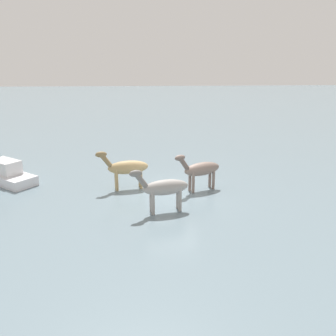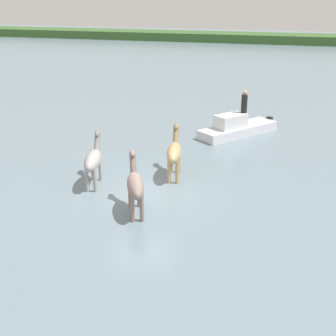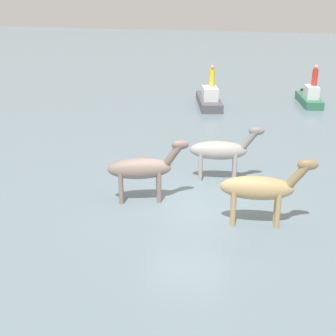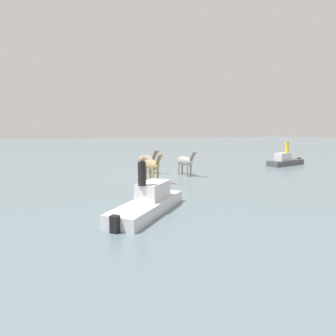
{
  "view_description": "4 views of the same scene",
  "coord_description": "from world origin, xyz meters",
  "px_view_note": "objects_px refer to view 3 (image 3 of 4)",
  "views": [
    {
      "loc": [
        -15.38,
        1.17,
        6.0
      ],
      "look_at": [
        0.38,
        0.15,
        1.11
      ],
      "focal_mm": 36.58,
      "sensor_mm": 36.0,
      "label": 1
    },
    {
      "loc": [
        5.26,
        -15.28,
        7.35
      ],
      "look_at": [
        0.74,
        0.9,
        0.87
      ],
      "focal_mm": 49.86,
      "sensor_mm": 36.0,
      "label": 2
    },
    {
      "loc": [
        11.66,
        3.18,
        5.85
      ],
      "look_at": [
        -0.23,
        -0.74,
        1.0
      ],
      "focal_mm": 46.55,
      "sensor_mm": 36.0,
      "label": 3
    },
    {
      "loc": [
        4.73,
        20.28,
        3.49
      ],
      "look_at": [
        -0.84,
        0.68,
        0.63
      ],
      "focal_mm": 30.82,
      "sensor_mm": 36.0,
      "label": 4
    }
  ],
  "objects_px": {
    "boat_launch_far": "(309,99)",
    "horse_gray_outer": "(221,151)",
    "person_helmsman_aft": "(212,76)",
    "horse_dark_mare": "(260,188)",
    "boat_tender_starboard": "(209,101)",
    "person_watcher_seated": "(315,76)",
    "horse_dun_straggler": "(142,169)"
  },
  "relations": [
    {
      "from": "horse_dark_mare",
      "to": "boat_tender_starboard",
      "type": "relative_size",
      "value": 0.58
    },
    {
      "from": "horse_dun_straggler",
      "to": "boat_launch_far",
      "type": "relative_size",
      "value": 0.64
    },
    {
      "from": "boat_launch_far",
      "to": "person_helmsman_aft",
      "type": "xyz_separation_m",
      "value": [
        2.3,
        -5.46,
        1.43
      ]
    },
    {
      "from": "boat_launch_far",
      "to": "person_helmsman_aft",
      "type": "bearing_deg",
      "value": -80.51
    },
    {
      "from": "horse_dun_straggler",
      "to": "horse_gray_outer",
      "type": "bearing_deg",
      "value": 28.1
    },
    {
      "from": "horse_dark_mare",
      "to": "boat_tender_starboard",
      "type": "bearing_deg",
      "value": 97.55
    },
    {
      "from": "boat_launch_far",
      "to": "boat_tender_starboard",
      "type": "distance_m",
      "value": 6.06
    },
    {
      "from": "horse_dun_straggler",
      "to": "person_helmsman_aft",
      "type": "bearing_deg",
      "value": 70.42
    },
    {
      "from": "horse_gray_outer",
      "to": "person_helmsman_aft",
      "type": "xyz_separation_m",
      "value": [
        -10.94,
        -2.83,
        0.66
      ]
    },
    {
      "from": "horse_gray_outer",
      "to": "person_helmsman_aft",
      "type": "height_order",
      "value": "person_helmsman_aft"
    },
    {
      "from": "boat_launch_far",
      "to": "horse_gray_outer",
      "type": "bearing_deg",
      "value": -24.56
    },
    {
      "from": "horse_gray_outer",
      "to": "boat_tender_starboard",
      "type": "distance_m",
      "value": 11.35
    },
    {
      "from": "horse_dark_mare",
      "to": "horse_dun_straggler",
      "type": "relative_size",
      "value": 1.06
    },
    {
      "from": "boat_tender_starboard",
      "to": "horse_dark_mare",
      "type": "bearing_deg",
      "value": -0.62
    },
    {
      "from": "horse_gray_outer",
      "to": "person_helmsman_aft",
      "type": "relative_size",
      "value": 2.1
    },
    {
      "from": "horse_gray_outer",
      "to": "person_watcher_seated",
      "type": "relative_size",
      "value": 2.1
    },
    {
      "from": "boat_tender_starboard",
      "to": "horse_dun_straggler",
      "type": "bearing_deg",
      "value": -14.71
    },
    {
      "from": "horse_dun_straggler",
      "to": "boat_launch_far",
      "type": "bearing_deg",
      "value": 50.3
    },
    {
      "from": "horse_dark_mare",
      "to": "person_watcher_seated",
      "type": "xyz_separation_m",
      "value": [
        -15.96,
        1.14,
        0.62
      ]
    },
    {
      "from": "horse_dark_mare",
      "to": "boat_launch_far",
      "type": "height_order",
      "value": "horse_dark_mare"
    },
    {
      "from": "horse_gray_outer",
      "to": "person_watcher_seated",
      "type": "bearing_deg",
      "value": 64.75
    },
    {
      "from": "boat_launch_far",
      "to": "horse_dun_straggler",
      "type": "bearing_deg",
      "value": -29.51
    },
    {
      "from": "horse_dun_straggler",
      "to": "person_watcher_seated",
      "type": "bearing_deg",
      "value": 49.58
    },
    {
      "from": "boat_launch_far",
      "to": "person_helmsman_aft",
      "type": "distance_m",
      "value": 6.1
    },
    {
      "from": "horse_dark_mare",
      "to": "person_helmsman_aft",
      "type": "relative_size",
      "value": 2.15
    },
    {
      "from": "horse_gray_outer",
      "to": "person_watcher_seated",
      "type": "height_order",
      "value": "person_watcher_seated"
    },
    {
      "from": "horse_dark_mare",
      "to": "horse_gray_outer",
      "type": "xyz_separation_m",
      "value": [
        -2.85,
        -1.67,
        -0.02
      ]
    },
    {
      "from": "horse_dun_straggler",
      "to": "horse_gray_outer",
      "type": "relative_size",
      "value": 0.97
    },
    {
      "from": "horse_dun_straggler",
      "to": "boat_tender_starboard",
      "type": "xyz_separation_m",
      "value": [
        -13.35,
        -1.05,
        -0.76
      ]
    },
    {
      "from": "boat_tender_starboard",
      "to": "person_watcher_seated",
      "type": "height_order",
      "value": "person_watcher_seated"
    },
    {
      "from": "horse_dark_mare",
      "to": "horse_dun_straggler",
      "type": "distance_m",
      "value": 3.61
    },
    {
      "from": "boat_tender_starboard",
      "to": "person_helmsman_aft",
      "type": "xyz_separation_m",
      "value": [
        -0.01,
        0.13,
        1.42
      ]
    }
  ]
}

